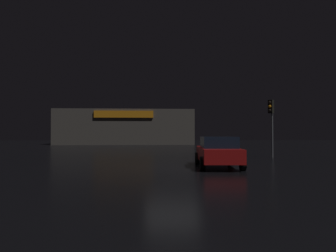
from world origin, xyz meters
TOP-DOWN VIEW (x-y plane):
  - ground_plane at (0.00, 0.00)m, footprint 120.00×120.00m
  - store_building at (-4.52, 33.36)m, footprint 20.03×7.09m
  - traffic_signal_main at (7.14, 6.01)m, footprint 0.43×0.41m
  - car_near at (2.22, 0.24)m, footprint 2.24×4.46m

SIDE VIEW (x-z plane):
  - ground_plane at x=0.00m, z-range 0.00..0.00m
  - car_near at x=2.22m, z-range 0.02..1.50m
  - store_building at x=-4.52m, z-range 0.00..5.11m
  - traffic_signal_main at x=7.14m, z-range 0.97..4.86m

